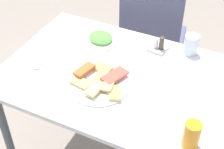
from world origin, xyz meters
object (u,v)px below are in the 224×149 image
at_px(salad_plate_greens, 101,38).
at_px(drinking_glass, 191,45).
at_px(dining_table, 120,89).
at_px(fork, 23,64).
at_px(condiment_caddy, 158,46).
at_px(soda_can, 192,135).
at_px(dining_chair, 152,35).
at_px(pide_platter, 99,82).
at_px(paper_napkin, 25,63).
at_px(spoon, 27,60).

distance_m(salad_plate_greens, drinking_glass, 0.49).
relative_size(dining_table, fork, 6.27).
bearing_deg(condiment_caddy, salad_plate_greens, -169.49).
height_order(salad_plate_greens, soda_can, soda_can).
bearing_deg(drinking_glass, dining_chair, 130.10).
xyz_separation_m(dining_table, fork, (-0.48, -0.14, 0.09)).
relative_size(pide_platter, soda_can, 2.42).
bearing_deg(paper_napkin, salad_plate_greens, 53.14).
relative_size(salad_plate_greens, paper_napkin, 1.35).
relative_size(paper_napkin, fork, 0.80).
xyz_separation_m(salad_plate_greens, drinking_glass, (0.48, 0.10, 0.04)).
relative_size(salad_plate_greens, fork, 1.09).
xyz_separation_m(dining_chair, soda_can, (0.51, -1.01, 0.30)).
bearing_deg(salad_plate_greens, soda_can, -37.31).
bearing_deg(salad_plate_greens, paper_napkin, -126.86).
bearing_deg(drinking_glass, fork, -147.65).
bearing_deg(fork, pide_platter, 2.66).
xyz_separation_m(drinking_glass, spoon, (-0.73, -0.43, -0.05)).
bearing_deg(condiment_caddy, soda_can, -59.12).
bearing_deg(salad_plate_greens, fork, -125.47).
bearing_deg(dining_chair, dining_table, -82.64).
bearing_deg(drinking_glass, soda_can, -74.32).
distance_m(dining_chair, salad_plate_greens, 0.59).
bearing_deg(spoon, pide_platter, -4.72).
xyz_separation_m(soda_can, fork, (-0.90, 0.13, -0.06)).
xyz_separation_m(soda_can, paper_napkin, (-0.90, 0.14, -0.06)).
height_order(drinking_glass, paper_napkin, drinking_glass).
distance_m(salad_plate_greens, condiment_caddy, 0.32).
distance_m(drinking_glass, fork, 0.87).
relative_size(drinking_glass, condiment_caddy, 1.07).
bearing_deg(soda_can, drinking_glass, 105.68).
height_order(fork, condiment_caddy, condiment_caddy).
height_order(pide_platter, condiment_caddy, condiment_caddy).
bearing_deg(dining_chair, soda_can, -62.88).
height_order(dining_chair, condiment_caddy, dining_chair).
distance_m(drinking_glass, spoon, 0.85).
height_order(dining_table, salad_plate_greens, salad_plate_greens).
height_order(spoon, condiment_caddy, condiment_caddy).
bearing_deg(fork, paper_napkin, 87.73).
relative_size(pide_platter, spoon, 1.62).
height_order(dining_chair, fork, dining_chair).
xyz_separation_m(drinking_glass, condiment_caddy, (-0.16, -0.04, -0.03)).
height_order(salad_plate_greens, spoon, salad_plate_greens).
distance_m(dining_chair, soda_can, 1.17).
relative_size(dining_chair, spoon, 5.05).
bearing_deg(dining_table, pide_platter, -120.77).
bearing_deg(pide_platter, soda_can, -18.58).
relative_size(dining_table, paper_napkin, 7.80).
xyz_separation_m(soda_can, drinking_glass, (-0.17, 0.59, -0.01)).
bearing_deg(soda_can, dining_table, 147.47).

